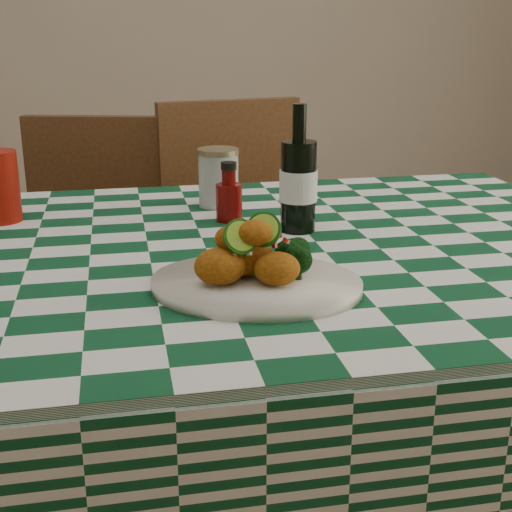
{
  "coord_description": "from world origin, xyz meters",
  "views": [
    {
      "loc": [
        -0.15,
        -1.22,
        1.18
      ],
      "look_at": [
        0.05,
        -0.22,
        0.84
      ],
      "focal_mm": 50.0,
      "sensor_mm": 36.0,
      "label": 1
    }
  ],
  "objects": [
    {
      "name": "mason_jar",
      "position": [
        0.07,
        0.3,
        0.85
      ],
      "size": [
        0.1,
        0.1,
        0.13
      ],
      "primitive_type": null,
      "rotation": [
        0.0,
        0.0,
        -0.07
      ],
      "color": "#B2BCBA",
      "rests_on": "dining_table"
    },
    {
      "name": "wooden_chair_right",
      "position": [
        0.22,
        0.68,
        0.48
      ],
      "size": [
        0.51,
        0.53,
        0.96
      ],
      "primitive_type": null,
      "rotation": [
        0.0,
        0.0,
        0.17
      ],
      "color": "#472814",
      "rests_on": "ground"
    },
    {
      "name": "ketchup_bottle",
      "position": [
        0.07,
        0.18,
        0.85
      ],
      "size": [
        0.06,
        0.06,
        0.12
      ],
      "primitive_type": null,
      "rotation": [
        0.0,
        0.0,
        -0.15
      ],
      "color": "#610604",
      "rests_on": "dining_table"
    },
    {
      "name": "fried_chicken_pile",
      "position": [
        0.04,
        -0.22,
        0.85
      ],
      "size": [
        0.14,
        0.11,
        0.09
      ],
      "primitive_type": null,
      "color": "#B06411",
      "rests_on": "plate"
    },
    {
      "name": "broccoli_side",
      "position": [
        0.13,
        -0.21,
        0.83
      ],
      "size": [
        0.07,
        0.07,
        0.05
      ],
      "primitive_type": null,
      "color": "black",
      "rests_on": "plate"
    },
    {
      "name": "plate",
      "position": [
        0.05,
        -0.22,
        0.8
      ],
      "size": [
        0.39,
        0.34,
        0.02
      ],
      "primitive_type": null,
      "rotation": [
        0.0,
        0.0,
        -0.32
      ],
      "color": "white",
      "rests_on": "dining_table"
    },
    {
      "name": "beer_bottle",
      "position": [
        0.19,
        0.08,
        0.91
      ],
      "size": [
        0.09,
        0.09,
        0.24
      ],
      "primitive_type": null,
      "rotation": [
        0.0,
        0.0,
        -0.28
      ],
      "color": "black",
      "rests_on": "dining_table"
    },
    {
      "name": "dining_table",
      "position": [
        0.0,
        0.0,
        0.39
      ],
      "size": [
        1.66,
        1.06,
        0.79
      ],
      "primitive_type": null,
      "color": "#0E4425",
      "rests_on": "ground"
    },
    {
      "name": "wooden_chair_left",
      "position": [
        -0.25,
        0.72,
        0.46
      ],
      "size": [
        0.51,
        0.53,
        0.92
      ],
      "primitive_type": null,
      "rotation": [
        0.0,
        0.0,
        -0.25
      ],
      "color": "#472814",
      "rests_on": "ground"
    }
  ]
}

